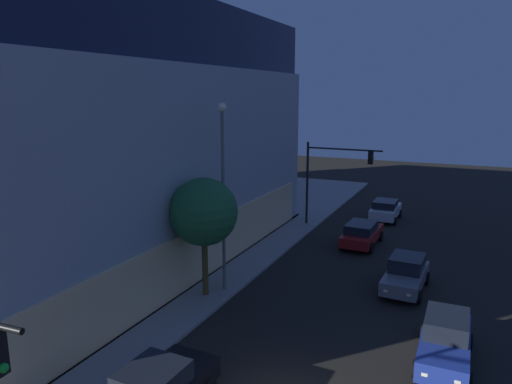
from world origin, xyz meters
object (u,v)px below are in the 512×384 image
(traffic_light_far_corner, at_px, (331,170))
(street_lamp_sidewalk, at_px, (223,178))
(car_grey, at_px, (406,274))
(modern_building, at_px, (22,135))
(car_red, at_px, (362,233))
(sidewalk_tree, at_px, (204,212))
(car_white, at_px, (385,210))
(car_blue, at_px, (445,340))

(traffic_light_far_corner, relative_size, street_lamp_sidewalk, 0.67)
(car_grey, bearing_deg, modern_building, 96.82)
(car_red, bearing_deg, car_grey, -150.09)
(sidewalk_tree, xyz_separation_m, car_red, (11.33, -5.23, -3.50))
(traffic_light_far_corner, distance_m, street_lamp_sidewalk, 13.69)
(car_red, height_order, car_white, car_white)
(car_grey, distance_m, car_red, 7.26)
(modern_building, distance_m, car_white, 26.68)
(sidewalk_tree, height_order, car_blue, sidewalk_tree)
(modern_building, distance_m, street_lamp_sidewalk, 15.27)
(sidewalk_tree, xyz_separation_m, car_white, (18.55, -5.53, -3.49))
(traffic_light_far_corner, distance_m, car_white, 6.42)
(sidewalk_tree, distance_m, car_grey, 10.75)
(modern_building, xyz_separation_m, traffic_light_far_corner, (12.21, -16.69, -2.88))
(car_white, bearing_deg, street_lamp_sidewalk, 164.26)
(traffic_light_far_corner, bearing_deg, car_white, -39.87)
(sidewalk_tree, xyz_separation_m, car_blue, (-1.23, -11.08, -3.46))
(street_lamp_sidewalk, bearing_deg, car_grey, -63.60)
(car_grey, bearing_deg, traffic_light_far_corner, 35.64)
(traffic_light_far_corner, height_order, car_grey, traffic_light_far_corner)
(traffic_light_far_corner, distance_m, car_grey, 12.10)
(modern_building, relative_size, car_grey, 6.77)
(sidewalk_tree, height_order, car_red, sidewalk_tree)
(street_lamp_sidewalk, distance_m, sidewalk_tree, 1.89)
(traffic_light_far_corner, xyz_separation_m, car_blue, (-15.67, -8.98, -3.52))
(street_lamp_sidewalk, bearing_deg, car_blue, -101.57)
(modern_building, height_order, car_red, modern_building)
(modern_building, distance_m, car_blue, 26.68)
(car_blue, bearing_deg, sidewalk_tree, 83.68)
(traffic_light_far_corner, height_order, car_red, traffic_light_far_corner)
(car_red, bearing_deg, car_blue, -155.00)
(modern_building, relative_size, traffic_light_far_corner, 4.71)
(street_lamp_sidewalk, bearing_deg, traffic_light_far_corner, -6.50)
(car_white, bearing_deg, car_red, 177.62)
(car_blue, height_order, car_white, car_blue)
(modern_building, xyz_separation_m, car_blue, (-3.46, -25.67, -6.40))
(traffic_light_far_corner, distance_m, car_blue, 18.41)
(car_grey, bearing_deg, street_lamp_sidewalk, 116.40)
(car_grey, bearing_deg, car_white, 13.80)
(car_blue, bearing_deg, street_lamp_sidewalk, 78.43)
(car_grey, height_order, car_white, car_grey)
(street_lamp_sidewalk, xyz_separation_m, car_blue, (-2.15, -10.52, -5.01))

